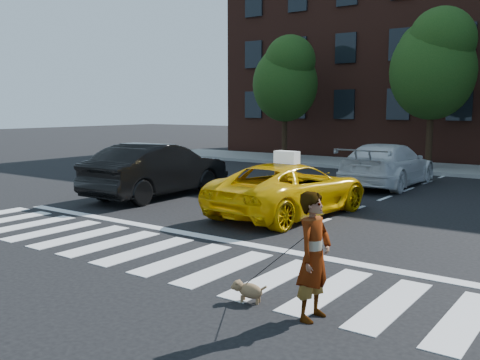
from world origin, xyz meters
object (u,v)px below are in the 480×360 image
object	(u,v)px
tree_left	(286,76)
dog	(248,290)
tree_mid	(434,61)
black_sedan	(158,170)
woman	(314,256)
taxi	(290,189)
white_suv	(388,165)

from	to	relation	value
tree_left	dog	size ratio (longest dim) A/B	11.95
tree_mid	dog	bearing A→B (deg)	-81.43
tree_left	black_sedan	xyz separation A→B (m)	(2.53, -12.06, -3.59)
tree_mid	woman	distance (m)	18.91
tree_left	taxi	xyz separation A→B (m)	(7.47, -12.18, -3.75)
tree_left	taxi	size ratio (longest dim) A/B	1.30
black_sedan	dog	xyz separation A→B (m)	(7.70, -6.05, -0.67)
tree_mid	black_sedan	xyz separation A→B (m)	(-4.97, -12.06, -4.00)
tree_mid	woman	xyz separation A→B (m)	(3.79, -18.10, -3.99)
tree_mid	taxi	bearing A→B (deg)	-90.15
white_suv	tree_mid	bearing A→B (deg)	-89.44
tree_left	black_sedan	distance (m)	12.84
black_sedan	woman	xyz separation A→B (m)	(8.77, -6.03, 0.01)
taxi	woman	bearing A→B (deg)	128.21
tree_mid	white_suv	xyz separation A→B (m)	(0.15, -5.55, -4.08)
tree_left	black_sedan	world-z (taller)	tree_left
tree_left	white_suv	distance (m)	10.13
tree_left	tree_mid	distance (m)	7.51
tree_left	woman	bearing A→B (deg)	-58.04
tree_mid	tree_left	bearing A→B (deg)	180.00
white_suv	woman	bearing A→B (deg)	105.22
black_sedan	woman	distance (m)	10.64
white_suv	tree_left	bearing A→B (deg)	-36.93
black_sedan	dog	world-z (taller)	black_sedan
tree_mid	taxi	size ratio (longest dim) A/B	1.42
woman	dog	world-z (taller)	woman
tree_mid	dog	xyz separation A→B (m)	(2.73, -18.11, -4.67)
tree_mid	black_sedan	world-z (taller)	tree_mid
dog	taxi	bearing A→B (deg)	97.95
white_suv	black_sedan	bearing A→B (deg)	50.85
white_suv	dog	distance (m)	12.84
tree_left	black_sedan	bearing A→B (deg)	-78.17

